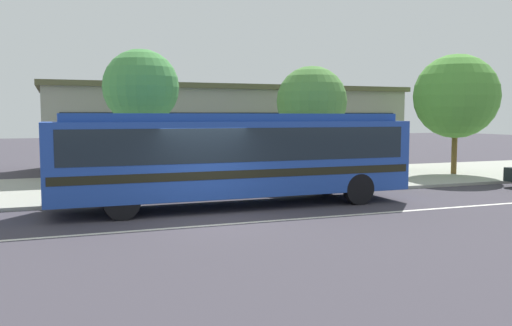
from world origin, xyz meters
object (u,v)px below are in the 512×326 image
(street_tree_far_end, at_px, (456,96))
(street_tree_mid_block, at_px, (312,102))
(transit_bus, at_px, (235,153))
(pedestrian_walking_along_curb, at_px, (142,165))
(street_tree_near_stop, at_px, (141,88))
(pedestrian_waiting_near_sign, at_px, (330,158))
(bus_stop_sign, at_px, (328,144))

(street_tree_far_end, bearing_deg, street_tree_mid_block, 179.97)
(street_tree_far_end, bearing_deg, transit_bus, -160.41)
(pedestrian_walking_along_curb, relative_size, street_tree_near_stop, 0.34)
(transit_bus, relative_size, street_tree_mid_block, 2.35)
(pedestrian_waiting_near_sign, relative_size, street_tree_near_stop, 0.33)
(bus_stop_sign, height_order, street_tree_near_stop, street_tree_near_stop)
(transit_bus, xyz_separation_m, bus_stop_sign, (4.27, 1.85, 0.09))
(transit_bus, distance_m, pedestrian_waiting_near_sign, 6.33)
(street_tree_mid_block, xyz_separation_m, street_tree_far_end, (7.48, -0.00, 0.33))
(pedestrian_walking_along_curb, bearing_deg, transit_bus, -47.20)
(bus_stop_sign, bearing_deg, transit_bus, -156.62)
(transit_bus, xyz_separation_m, pedestrian_walking_along_curb, (-2.48, 2.68, -0.53))
(bus_stop_sign, xyz_separation_m, street_tree_far_end, (8.06, 2.54, 1.97))
(street_tree_mid_block, bearing_deg, pedestrian_waiting_near_sign, -65.75)
(transit_bus, xyz_separation_m, pedestrian_waiting_near_sign, (5.26, 3.46, -0.57))
(street_tree_mid_block, bearing_deg, transit_bus, -137.81)
(street_tree_mid_block, relative_size, street_tree_far_end, 0.86)
(street_tree_far_end, bearing_deg, street_tree_near_stop, -179.47)
(transit_bus, xyz_separation_m, street_tree_mid_block, (4.85, 4.39, 1.73))
(pedestrian_waiting_near_sign, xyz_separation_m, street_tree_near_stop, (-7.49, 0.79, 2.74))
(transit_bus, bearing_deg, street_tree_far_end, 19.59)
(street_tree_near_stop, bearing_deg, street_tree_mid_block, 1.12)
(pedestrian_walking_along_curb, xyz_separation_m, street_tree_far_end, (14.81, 1.71, 2.59))
(pedestrian_walking_along_curb, distance_m, bus_stop_sign, 6.83)
(pedestrian_waiting_near_sign, relative_size, street_tree_mid_block, 0.36)
(bus_stop_sign, distance_m, street_tree_near_stop, 7.23)
(pedestrian_walking_along_curb, bearing_deg, street_tree_mid_block, 13.16)
(pedestrian_walking_along_curb, height_order, bus_stop_sign, bus_stop_sign)
(transit_bus, distance_m, pedestrian_walking_along_curb, 3.69)
(bus_stop_sign, bearing_deg, street_tree_mid_block, 77.18)
(pedestrian_waiting_near_sign, relative_size, pedestrian_walking_along_curb, 0.96)
(street_tree_mid_block, height_order, street_tree_far_end, street_tree_far_end)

